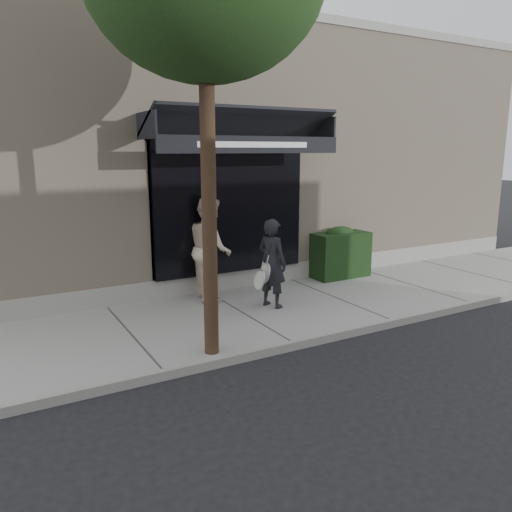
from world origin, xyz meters
TOP-DOWN VIEW (x-y plane):
  - ground at (0.00, 0.00)m, footprint 80.00×80.00m
  - sidewalk at (0.00, 0.00)m, footprint 20.00×3.00m
  - curb at (0.00, -1.55)m, footprint 20.00×0.10m
  - building_facade at (-0.01, 4.96)m, footprint 14.30×8.04m
  - hedge at (1.10, 1.25)m, footprint 1.30×0.70m
  - pedestrian_front at (-1.37, 0.09)m, footprint 0.84×0.83m
  - pedestrian_back at (-2.11, 1.14)m, footprint 0.92×1.08m

SIDE VIEW (x-z plane):
  - ground at x=0.00m, z-range 0.00..0.00m
  - sidewalk at x=0.00m, z-range 0.00..0.12m
  - curb at x=0.00m, z-range 0.00..0.14m
  - hedge at x=1.10m, z-range 0.09..1.23m
  - pedestrian_front at x=-1.37m, z-range 0.12..1.73m
  - pedestrian_back at x=-2.11m, z-range 0.12..2.07m
  - building_facade at x=-0.01m, z-range -0.08..5.56m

